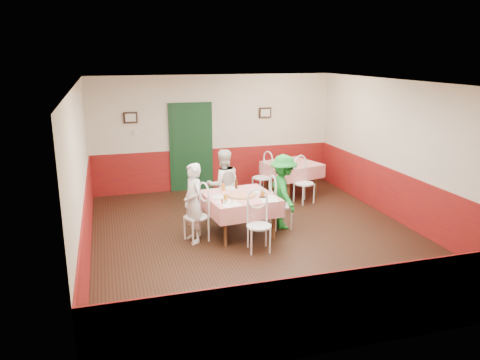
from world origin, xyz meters
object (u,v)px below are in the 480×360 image
object	(u,v)px
chair_near	(259,226)
chair_left	(196,217)
main_table	(240,215)
chair_right	(281,206)
pizza	(241,195)
glass_c	(223,187)
beer_bottle	(236,184)
glass_a	(226,198)
diner_far	(223,185)
chair_second_b	(304,184)
diner_right	(283,192)
chair_far	(224,198)
wallet	(262,197)
chair_second_a	(262,178)
diner_left	(193,203)
glass_b	(262,193)
second_table	(291,178)

from	to	relation	value
chair_near	chair_left	bearing A→B (deg)	148.28
main_table	chair_right	distance (m)	0.85
pizza	glass_c	size ratio (longest dim) A/B	3.84
chair_left	beer_bottle	world-z (taller)	beer_bottle
main_table	pizza	xyz separation A→B (m)	(0.01, -0.04, 0.40)
glass_a	beer_bottle	distance (m)	0.83
chair_near	diner_far	world-z (taller)	diner_far
chair_left	chair_second_b	bearing A→B (deg)	101.10
glass_a	diner_right	size ratio (longest dim) A/B	0.09
chair_near	pizza	xyz separation A→B (m)	(-0.08, 0.80, 0.33)
chair_far	glass_a	xyz separation A→B (m)	(-0.26, -1.16, 0.38)
beer_bottle	wallet	xyz separation A→B (m)	(0.31, -0.67, -0.10)
diner_right	chair_left	bearing A→B (deg)	98.49
chair_far	glass_a	world-z (taller)	chair_far
glass_c	wallet	distance (m)	0.87
chair_second_a	beer_bottle	xyz separation A→B (m)	(-1.13, -1.77, 0.42)
chair_right	chair_near	xyz separation A→B (m)	(-0.75, -0.94, 0.00)
glass_c	pizza	bearing A→B (deg)	-62.54
wallet	diner_left	world-z (taller)	diner_left
chair_second_a	wallet	distance (m)	2.60
chair_second_a	beer_bottle	bearing A→B (deg)	-48.90
chair_near	diner_right	world-z (taller)	diner_right
glass_b	chair_second_a	bearing A→B (deg)	71.30
diner_right	beer_bottle	bearing A→B (deg)	72.14
main_table	glass_a	size ratio (longest dim) A/B	9.27
beer_bottle	diner_left	xyz separation A→B (m)	(-0.94, -0.51, -0.15)
chair_far	diner_far	xyz separation A→B (m)	(-0.01, 0.05, 0.27)
chair_right	diner_far	size ratio (longest dim) A/B	0.62
second_table	glass_c	size ratio (longest dim) A/B	8.59
glass_a	chair_far	bearing A→B (deg)	77.13
glass_a	diner_far	bearing A→B (deg)	77.88
glass_c	chair_left	bearing A→B (deg)	-141.93
chair_far	diner_left	world-z (taller)	diner_left
chair_second_b	diner_far	bearing A→B (deg)	178.49
main_table	chair_right	world-z (taller)	chair_right
diner_far	chair_second_b	bearing A→B (deg)	-168.49
chair_right	glass_b	world-z (taller)	same
main_table	chair_near	size ratio (longest dim) A/B	1.36
chair_near	pizza	size ratio (longest dim) A/B	1.80
main_table	diner_right	xyz separation A→B (m)	(0.89, 0.10, 0.35)
second_table	pizza	bearing A→B (deg)	-130.68
diner_left	chair_near	bearing A→B (deg)	40.25
chair_left	glass_b	distance (m)	1.28
chair_far	pizza	distance (m)	0.95
chair_left	glass_a	distance (m)	0.66
main_table	chair_second_a	xyz separation A→B (m)	(1.17, 2.18, 0.08)
chair_far	wallet	bearing A→B (deg)	97.30
chair_left	diner_far	xyz separation A→B (m)	(0.75, 0.99, 0.27)
chair_near	glass_a	distance (m)	0.79
glass_b	diner_right	bearing A→B (deg)	28.45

